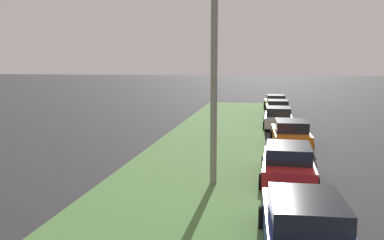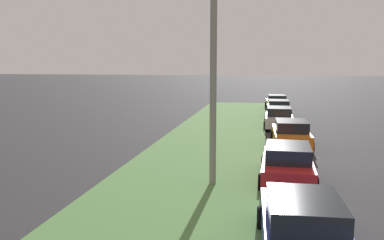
{
  "view_description": "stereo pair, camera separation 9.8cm",
  "coord_description": "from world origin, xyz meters",
  "px_view_note": "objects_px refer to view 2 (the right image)",
  "views": [
    {
      "loc": [
        -4.71,
        3.6,
        4.44
      ],
      "look_at": [
        13.76,
        6.83,
        1.8
      ],
      "focal_mm": 37.46,
      "sensor_mm": 36.0,
      "label": 1
    },
    {
      "loc": [
        -4.69,
        3.5,
        4.44
      ],
      "look_at": [
        13.76,
        6.83,
        1.8
      ],
      "focal_mm": 37.46,
      "sensor_mm": 36.0,
      "label": 2
    }
  ],
  "objects_px": {
    "parked_car_orange": "(291,134)",
    "streetlight": "(224,65)",
    "parked_car_silver": "(279,118)",
    "parked_car_blue": "(303,227)",
    "parked_car_green": "(278,109)",
    "parked_car_yellow": "(276,103)",
    "parked_car_red": "(287,164)"
  },
  "relations": [
    {
      "from": "streetlight",
      "to": "parked_car_blue",
      "type": "bearing_deg",
      "value": -154.46
    },
    {
      "from": "parked_car_orange",
      "to": "streetlight",
      "type": "xyz_separation_m",
      "value": [
        -7.6,
        2.88,
        3.67
      ]
    },
    {
      "from": "parked_car_green",
      "to": "parked_car_blue",
      "type": "bearing_deg",
      "value": 178.77
    },
    {
      "from": "parked_car_orange",
      "to": "parked_car_yellow",
      "type": "distance_m",
      "value": 17.6
    },
    {
      "from": "parked_car_orange",
      "to": "streetlight",
      "type": "distance_m",
      "value": 8.92
    },
    {
      "from": "parked_car_orange",
      "to": "parked_car_silver",
      "type": "height_order",
      "value": "same"
    },
    {
      "from": "parked_car_silver",
      "to": "parked_car_green",
      "type": "xyz_separation_m",
      "value": [
        5.55,
        -0.15,
        0.0
      ]
    },
    {
      "from": "streetlight",
      "to": "parked_car_yellow",
      "type": "bearing_deg",
      "value": -5.92
    },
    {
      "from": "parked_car_green",
      "to": "streetlight",
      "type": "bearing_deg",
      "value": 171.79
    },
    {
      "from": "parked_car_silver",
      "to": "parked_car_green",
      "type": "bearing_deg",
      "value": -0.3
    },
    {
      "from": "parked_car_blue",
      "to": "parked_car_yellow",
      "type": "xyz_separation_m",
      "value": [
        30.15,
        -0.25,
        0.0
      ]
    },
    {
      "from": "parked_car_silver",
      "to": "streetlight",
      "type": "xyz_separation_m",
      "value": [
        -14.13,
        2.47,
        3.67
      ]
    },
    {
      "from": "parked_car_blue",
      "to": "streetlight",
      "type": "distance_m",
      "value": 6.6
    },
    {
      "from": "parked_car_red",
      "to": "streetlight",
      "type": "relative_size",
      "value": 0.58
    },
    {
      "from": "parked_car_red",
      "to": "parked_car_green",
      "type": "height_order",
      "value": "same"
    },
    {
      "from": "parked_car_green",
      "to": "streetlight",
      "type": "relative_size",
      "value": 0.58
    },
    {
      "from": "parked_car_yellow",
      "to": "streetlight",
      "type": "distance_m",
      "value": 25.6
    },
    {
      "from": "parked_car_orange",
      "to": "parked_car_blue",
      "type": "bearing_deg",
      "value": 176.27
    },
    {
      "from": "parked_car_red",
      "to": "parked_car_blue",
      "type": "bearing_deg",
      "value": -177.84
    },
    {
      "from": "parked_car_blue",
      "to": "streetlight",
      "type": "height_order",
      "value": "streetlight"
    },
    {
      "from": "parked_car_orange",
      "to": "parked_car_silver",
      "type": "relative_size",
      "value": 1.0
    },
    {
      "from": "parked_car_silver",
      "to": "streetlight",
      "type": "height_order",
      "value": "streetlight"
    },
    {
      "from": "parked_car_blue",
      "to": "parked_car_yellow",
      "type": "distance_m",
      "value": 30.15
    },
    {
      "from": "parked_car_blue",
      "to": "parked_car_yellow",
      "type": "relative_size",
      "value": 0.99
    },
    {
      "from": "parked_car_orange",
      "to": "parked_car_red",
      "type": "bearing_deg",
      "value": 173.93
    },
    {
      "from": "parked_car_orange",
      "to": "streetlight",
      "type": "bearing_deg",
      "value": 157.88
    },
    {
      "from": "parked_car_green",
      "to": "streetlight",
      "type": "xyz_separation_m",
      "value": [
        -19.68,
        2.62,
        3.67
      ]
    },
    {
      "from": "parked_car_blue",
      "to": "parked_car_red",
      "type": "height_order",
      "value": "same"
    },
    {
      "from": "parked_car_silver",
      "to": "parked_car_yellow",
      "type": "relative_size",
      "value": 0.99
    },
    {
      "from": "parked_car_orange",
      "to": "parked_car_silver",
      "type": "distance_m",
      "value": 6.54
    },
    {
      "from": "parked_car_blue",
      "to": "parked_car_silver",
      "type": "distance_m",
      "value": 19.08
    },
    {
      "from": "parked_car_blue",
      "to": "parked_car_orange",
      "type": "xyz_separation_m",
      "value": [
        12.55,
        -0.51,
        0.0
      ]
    }
  ]
}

